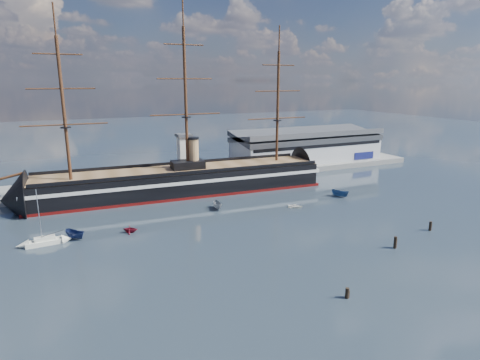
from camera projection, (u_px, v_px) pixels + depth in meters
name	position (u px, v px, depth m)	size (l,w,h in m)	color
ground	(211.00, 210.00, 109.88)	(600.00, 600.00, 0.00)	#2D3844
quay	(201.00, 178.00, 145.66)	(180.00, 18.00, 2.00)	slate
warehouse	(307.00, 146.00, 166.86)	(63.00, 21.00, 11.60)	#B7BABC
quay_tower	(184.00, 155.00, 137.81)	(5.00, 5.00, 15.00)	silver
warship	(177.00, 181.00, 125.02)	(113.30, 21.09, 53.94)	black
sailboat	(45.00, 241.00, 86.70)	(7.96, 2.89, 12.49)	silver
motorboat_a	(76.00, 239.00, 89.98)	(6.51, 2.39, 2.60)	navy
motorboat_c	(218.00, 209.00, 110.82)	(6.30, 2.31, 2.52)	gray
motorboat_d	(131.00, 233.00, 93.73)	(5.55, 2.40, 2.03)	maroon
motorboat_e	(295.00, 208.00, 112.22)	(2.57, 1.03, 1.20)	white
motorboat_f	(340.00, 197.00, 122.56)	(6.45, 2.37, 2.58)	navy
piling_near_mid	(347.00, 298.00, 65.48)	(0.64, 0.64, 2.52)	black
piling_near_right	(395.00, 248.00, 84.97)	(0.64, 0.64, 3.32)	black
piling_far_right	(430.00, 230.00, 95.01)	(0.64, 0.64, 2.95)	black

